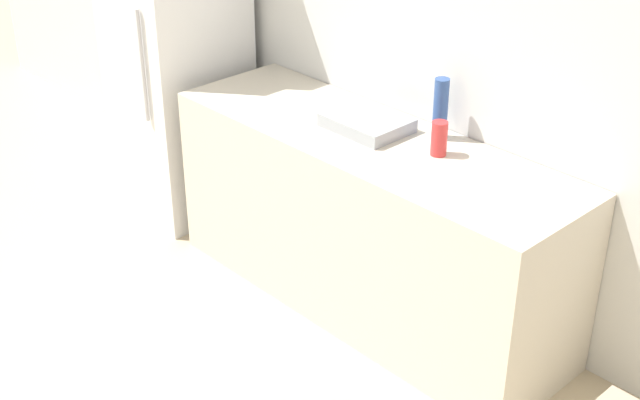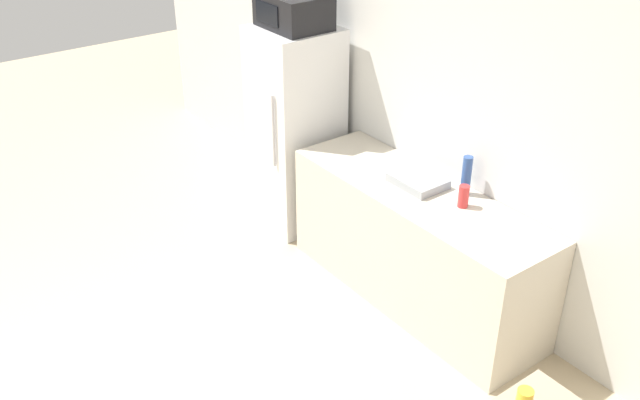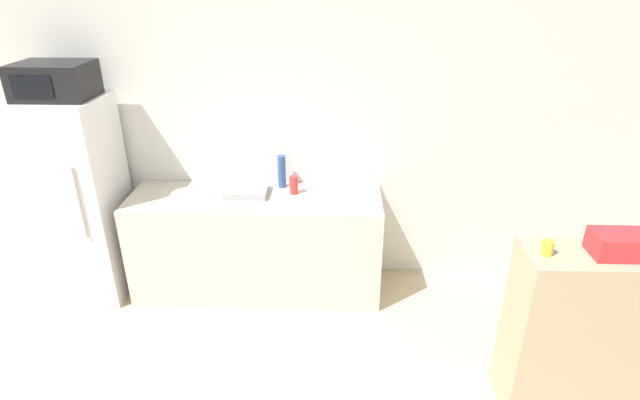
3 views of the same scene
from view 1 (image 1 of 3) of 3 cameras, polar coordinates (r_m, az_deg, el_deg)
The scene contains 6 objects.
wall_back at distance 4.11m, azimuth 5.04°, elevation 11.70°, with size 8.00×0.06×2.60m, color silver.
refrigerator at distance 4.88m, azimuth -9.07°, elevation 8.42°, with size 0.58×0.63×1.66m.
counter at distance 4.11m, azimuth 3.14°, elevation -1.48°, with size 2.03×0.62×0.86m, color beige.
sink_basin at distance 3.98m, azimuth 3.02°, elevation 4.96°, with size 0.36×0.28×0.06m, color #9EA3A8.
bottle_tall at distance 3.88m, azimuth 7.72°, elevation 5.81°, with size 0.06×0.06×0.27m, color #2D4C8C.
bottle_short at distance 3.75m, azimuth 7.63°, elevation 3.92°, with size 0.07×0.07×0.15m, color red.
Camera 1 is at (2.60, -0.14, 2.49)m, focal length 50.00 mm.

